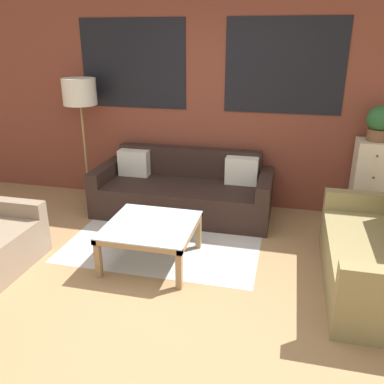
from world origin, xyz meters
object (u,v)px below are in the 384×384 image
object	(u,v)px
potted_plant	(379,122)
couch_dark	(183,192)
drawer_cabinet	(369,183)
coffee_table	(151,230)
floor_lamp	(80,96)
settee_vintage	(381,257)

from	to	relation	value
potted_plant	couch_dark	bearing A→B (deg)	-174.09
drawer_cabinet	potted_plant	distance (m)	0.72
couch_dark	coffee_table	distance (m)	1.27
drawer_cabinet	floor_lamp	bearing A→B (deg)	-178.08
floor_lamp	drawer_cabinet	bearing A→B (deg)	1.92
coffee_table	potted_plant	size ratio (longest dim) A/B	2.17
settee_vintage	drawer_cabinet	bearing A→B (deg)	86.29
settee_vintage	potted_plant	distance (m)	1.72
floor_lamp	coffee_table	bearing A→B (deg)	-44.72
drawer_cabinet	couch_dark	bearing A→B (deg)	-174.10
settee_vintage	floor_lamp	distance (m)	3.91
drawer_cabinet	coffee_table	bearing A→B (deg)	-146.00
couch_dark	coffee_table	xyz separation A→B (m)	(0.00, -1.26, 0.08)
coffee_table	drawer_cabinet	xyz separation A→B (m)	(2.21, 1.49, 0.16)
settee_vintage	coffee_table	distance (m)	2.12
floor_lamp	settee_vintage	bearing A→B (deg)	-20.75
coffee_table	potted_plant	xyz separation A→B (m)	(2.21, 1.49, 0.88)
couch_dark	potted_plant	distance (m)	2.43
couch_dark	settee_vintage	xyz separation A→B (m)	(2.12, -1.22, 0.03)
couch_dark	coffee_table	world-z (taller)	couch_dark
potted_plant	coffee_table	bearing A→B (deg)	-146.00
settee_vintage	floor_lamp	size ratio (longest dim) A/B	1.02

